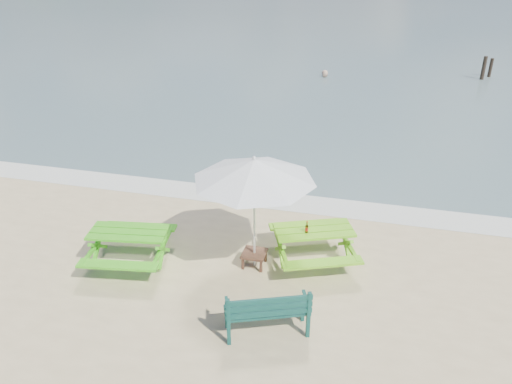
% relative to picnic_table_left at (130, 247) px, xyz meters
% --- Properties ---
extents(foam_strip, '(22.00, 0.90, 0.01)m').
position_rel_picnic_table_left_xyz_m(foam_strip, '(2.16, 3.19, -0.33)').
color(foam_strip, silver).
rests_on(foam_strip, ground).
extents(picnic_table_left, '(1.68, 1.82, 0.69)m').
position_rel_picnic_table_left_xyz_m(picnic_table_left, '(0.00, 0.00, 0.00)').
color(picnic_table_left, green).
rests_on(picnic_table_left, ground).
extents(picnic_table_right, '(1.98, 2.07, 0.70)m').
position_rel_picnic_table_left_xyz_m(picnic_table_right, '(3.37, 0.91, 0.00)').
color(picnic_table_right, '#6BBA1C').
rests_on(picnic_table_right, ground).
extents(park_bench, '(1.39, 0.90, 0.81)m').
position_rel_picnic_table_left_xyz_m(park_bench, '(2.96, -1.24, -0.08)').
color(park_bench, '#0E3A34').
rests_on(park_bench, ground).
extents(side_table, '(0.45, 0.45, 0.29)m').
position_rel_picnic_table_left_xyz_m(side_table, '(2.32, 0.48, -0.18)').
color(side_table, brown).
rests_on(side_table, ground).
extents(patio_umbrella, '(2.26, 2.26, 2.20)m').
position_rel_picnic_table_left_xyz_m(patio_umbrella, '(2.32, 0.48, 1.66)').
color(patio_umbrella, silver).
rests_on(patio_umbrella, ground).
extents(beer_bottle, '(0.06, 0.06, 0.23)m').
position_rel_picnic_table_left_xyz_m(beer_bottle, '(3.25, 0.76, 0.44)').
color(beer_bottle, '#964B15').
rests_on(beer_bottle, picnic_table_right).
extents(swimmer, '(0.61, 0.40, 1.68)m').
position_rel_picnic_table_left_xyz_m(swimmer, '(1.75, 15.83, -0.85)').
color(swimmer, tan).
rests_on(swimmer, ground).
extents(mooring_pilings, '(0.56, 0.76, 1.23)m').
position_rel_picnic_table_left_xyz_m(mooring_pilings, '(8.87, 17.34, 0.05)').
color(mooring_pilings, black).
rests_on(mooring_pilings, ground).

